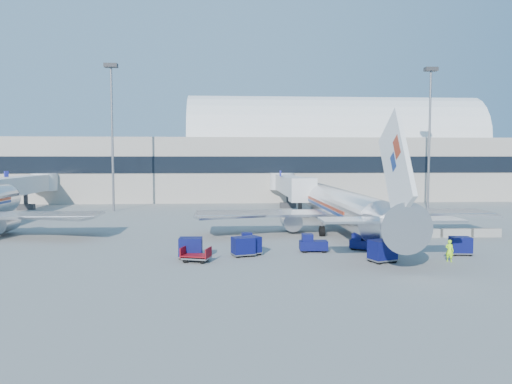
{
  "coord_description": "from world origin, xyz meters",
  "views": [
    {
      "loc": [
        -2.99,
        -48.23,
        8.36
      ],
      "look_at": [
        0.57,
        6.0,
        4.56
      ],
      "focal_mm": 35.0,
      "sensor_mm": 36.0,
      "label": 1
    }
  ],
  "objects": [
    {
      "name": "airliner_main",
      "position": [
        10.0,
        4.51,
        2.93
      ],
      "size": [
        32.0,
        37.26,
        12.07
      ],
      "color": "silver",
      "rests_on": "ground"
    },
    {
      "name": "barrier_mid",
      "position": [
        21.3,
        2.0,
        0.45
      ],
      "size": [
        3.0,
        0.55,
        0.9
      ],
      "primitive_type": "cube",
      "color": "#9E9E96",
      "rests_on": "ground"
    },
    {
      "name": "terminal",
      "position": [
        -13.6,
        55.96,
        7.52
      ],
      "size": [
        170.0,
        28.15,
        21.0
      ],
      "color": "#B2AA9E",
      "rests_on": "ground"
    },
    {
      "name": "ramp_worker",
      "position": [
        15.04,
        -9.91,
        0.89
      ],
      "size": [
        0.76,
        0.77,
        1.79
      ],
      "primitive_type": "imported",
      "rotation": [
        0.0,
        0.0,
        2.33
      ],
      "color": "#A3FA1A",
      "rests_on": "ground"
    },
    {
      "name": "jetbridge_near",
      "position": [
        7.6,
        30.81,
        3.93
      ],
      "size": [
        4.4,
        27.5,
        6.25
      ],
      "color": "silver",
      "rests_on": "ground"
    },
    {
      "name": "cart_open_red",
      "position": [
        -5.17,
        -8.7,
        0.42
      ],
      "size": [
        2.56,
        2.13,
        0.59
      ],
      "rotation": [
        0.0,
        0.0,
        -0.3
      ],
      "color": "slate",
      "rests_on": "ground"
    },
    {
      "name": "mast_east",
      "position": [
        30.0,
        30.0,
        14.79
      ],
      "size": [
        2.0,
        1.2,
        22.6
      ],
      "color": "slate",
      "rests_on": "ground"
    },
    {
      "name": "tug_right",
      "position": [
        9.51,
        -4.52,
        0.69
      ],
      "size": [
        2.54,
        2.3,
        1.5
      ],
      "rotation": [
        0.0,
        0.0,
        -0.64
      ],
      "color": "#090D48",
      "rests_on": "ground"
    },
    {
      "name": "cart_train_a",
      "position": [
        -0.79,
        -6.16,
        0.85
      ],
      "size": [
        2.25,
        2.07,
        1.6
      ],
      "rotation": [
        0.0,
        0.0,
        0.48
      ],
      "color": "#090D48",
      "rests_on": "ground"
    },
    {
      "name": "cart_solo_near",
      "position": [
        9.63,
        -9.74,
        0.95
      ],
      "size": [
        2.42,
        2.13,
        1.78
      ],
      "rotation": [
        0.0,
        0.0,
        0.35
      ],
      "color": "#090D48",
      "rests_on": "ground"
    },
    {
      "name": "cart_train_c",
      "position": [
        -5.71,
        -7.28,
        0.93
      ],
      "size": [
        2.01,
        1.56,
        1.73
      ],
      "rotation": [
        0.0,
        0.0,
        -0.03
      ],
      "color": "#090D48",
      "rests_on": "ground"
    },
    {
      "name": "cart_solo_far",
      "position": [
        17.24,
        -7.28,
        0.83
      ],
      "size": [
        1.91,
        1.55,
        1.56
      ],
      "rotation": [
        0.0,
        0.0,
        -0.12
      ],
      "color": "#090D48",
      "rests_on": "ground"
    },
    {
      "name": "mast_west",
      "position": [
        -20.0,
        30.0,
        14.79
      ],
      "size": [
        2.0,
        1.2,
        22.6
      ],
      "color": "slate",
      "rests_on": "ground"
    },
    {
      "name": "tug_left",
      "position": [
        -0.88,
        -2.2,
        0.64
      ],
      "size": [
        1.27,
        2.23,
        1.39
      ],
      "rotation": [
        0.0,
        0.0,
        1.67
      ],
      "color": "#090D48",
      "rests_on": "ground"
    },
    {
      "name": "tug_lead",
      "position": [
        4.83,
        -5.03,
        0.73
      ],
      "size": [
        2.51,
        1.35,
        1.6
      ],
      "rotation": [
        0.0,
        0.0,
        -0.05
      ],
      "color": "#090D48",
      "rests_on": "ground"
    },
    {
      "name": "jetbridge_mid",
      "position": [
        -34.4,
        30.81,
        3.93
      ],
      "size": [
        4.4,
        27.5,
        6.25
      ],
      "color": "silver",
      "rests_on": "ground"
    },
    {
      "name": "cart_train_b",
      "position": [
        -1.35,
        -6.62,
        0.87
      ],
      "size": [
        2.18,
        1.89,
        1.63
      ],
      "rotation": [
        0.0,
        0.0,
        0.29
      ],
      "color": "#090D48",
      "rests_on": "ground"
    },
    {
      "name": "barrier_far",
      "position": [
        24.6,
        2.0,
        0.45
      ],
      "size": [
        3.0,
        0.55,
        0.9
      ],
      "primitive_type": "cube",
      "color": "#9E9E96",
      "rests_on": "ground"
    },
    {
      "name": "ground",
      "position": [
        0.0,
        0.0,
        0.0
      ],
      "size": [
        260.0,
        260.0,
        0.0
      ],
      "primitive_type": "plane",
      "color": "gray",
      "rests_on": "ground"
    },
    {
      "name": "barrier_near",
      "position": [
        18.0,
        2.0,
        0.45
      ],
      "size": [
        3.0,
        0.55,
        0.9
      ],
      "primitive_type": "cube",
      "color": "#9E9E96",
      "rests_on": "ground"
    }
  ]
}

